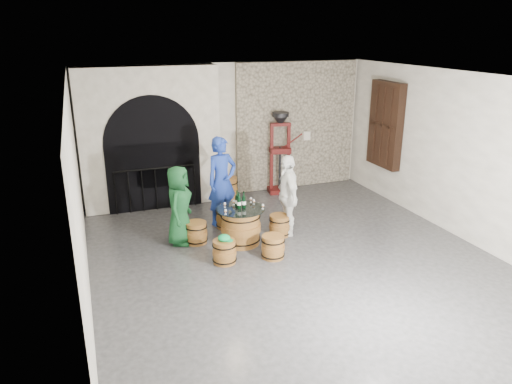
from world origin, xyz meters
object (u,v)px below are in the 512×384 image
object	(u,v)px
person_white	(287,195)
side_barrel	(228,191)
person_blue	(222,181)
barrel_table	(241,226)
corking_press	(280,147)
barrel_stool_near_left	(224,252)
wine_bottle_right	(237,200)
barrel_stool_left	(196,233)
wine_bottle_left	(239,202)
person_green	(179,205)
barrel_stool_right	(280,225)
wine_bottle_center	(244,201)
barrel_stool_near_right	(273,247)
barrel_stool_far	(226,218)

from	to	relation	value
person_white	side_barrel	world-z (taller)	person_white
person_blue	person_white	xyz separation A→B (m)	(1.05, -0.98, -0.11)
barrel_table	corking_press	distance (m)	3.33
barrel_stool_near_left	wine_bottle_right	world-z (taller)	wine_bottle_right
barrel_stool_left	wine_bottle_left	size ratio (longest dim) A/B	1.34
barrel_table	person_white	bearing A→B (deg)	6.61
barrel_stool_left	corking_press	world-z (taller)	corking_press
person_blue	person_white	world-z (taller)	person_blue
side_barrel	corking_press	bearing A→B (deg)	13.63
person_white	corking_press	xyz separation A→B (m)	(0.89, 2.48, 0.36)
person_green	barrel_stool_right	bearing A→B (deg)	-71.39
wine_bottle_left	wine_bottle_right	bearing A→B (deg)	92.09
barrel_stool_left	wine_bottle_center	bearing A→B (deg)	-19.19
person_green	person_white	world-z (taller)	person_white
wine_bottle_right	person_blue	bearing A→B (deg)	90.60
barrel_stool_left	corking_press	xyz separation A→B (m)	(2.70, 2.28, 0.97)
person_blue	barrel_stool_near_right	bearing A→B (deg)	-94.43
barrel_stool_near_left	wine_bottle_right	bearing A→B (deg)	57.67
person_white	person_blue	bearing A→B (deg)	-126.64
barrel_table	barrel_stool_left	size ratio (longest dim) A/B	2.13
barrel_stool_far	person_white	bearing A→B (deg)	-35.40
barrel_stool_far	side_barrel	xyz separation A→B (m)	(0.45, 1.38, 0.11)
barrel_stool_left	side_barrel	size ratio (longest dim) A/B	0.67
person_blue	wine_bottle_center	xyz separation A→B (m)	(0.11, -1.08, -0.09)
barrel_stool_near_right	wine_bottle_right	bearing A→B (deg)	112.76
barrel_stool_right	barrel_stool_near_right	xyz separation A→B (m)	(-0.50, -0.88, 0.00)
wine_bottle_center	barrel_stool_left	bearing A→B (deg)	160.81
barrel_stool_right	barrel_stool_near_right	distance (m)	1.02
barrel_table	person_blue	bearing A→B (deg)	92.01
barrel_stool_far	person_blue	bearing A→B (deg)	92.01
barrel_stool_right	person_green	xyz separation A→B (m)	(-1.94, 0.33, 0.56)
barrel_stool_near_right	barrel_stool_left	bearing A→B (deg)	136.24
barrel_stool_right	person_white	bearing A→B (deg)	6.61
barrel_stool_near_right	barrel_stool_near_left	bearing A→B (deg)	172.96
barrel_stool_left	corking_press	bearing A→B (deg)	40.16
barrel_stool_near_right	side_barrel	world-z (taller)	side_barrel
person_green	wine_bottle_left	distance (m)	1.14
person_white	barrel_table	bearing A→B (deg)	-77.06
barrel_stool_right	wine_bottle_right	bearing A→B (deg)	178.71
barrel_stool_near_right	wine_bottle_right	world-z (taller)	wine_bottle_right
barrel_stool_near_right	wine_bottle_right	distance (m)	1.17
barrel_stool_left	barrel_stool_near_left	bearing A→B (deg)	-74.89
barrel_stool_far	wine_bottle_center	world-z (taller)	wine_bottle_center
barrel_stool_near_left	person_green	world-z (taller)	person_green
barrel_stool_right	side_barrel	size ratio (longest dim) A/B	0.67
person_green	barrel_stool_near_left	bearing A→B (deg)	-125.13
barrel_table	wine_bottle_center	xyz separation A→B (m)	(0.07, 0.01, 0.49)
barrel_table	person_green	bearing A→B (deg)	158.40
barrel_stool_far	person_blue	size ratio (longest dim) A/B	0.23
barrel_stool_near_right	person_blue	world-z (taller)	person_blue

